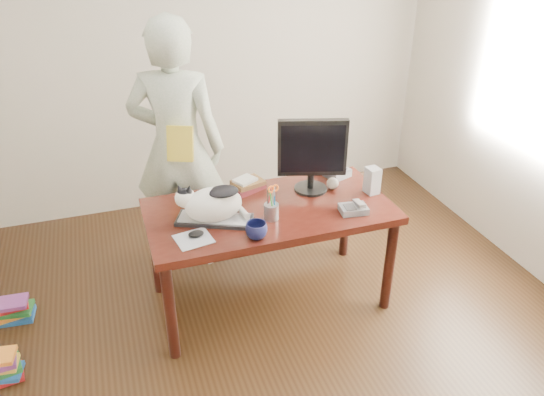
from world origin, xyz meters
The scene contains 18 objects.
room centered at (0.00, 0.00, 1.35)m, with size 4.50×4.50×4.50m.
desk centered at (0.00, 0.68, 0.60)m, with size 1.60×0.80×0.75m.
keyboard centered at (-0.38, 0.55, 0.76)m, with size 0.50×0.36×0.03m.
cat centered at (-0.39, 0.55, 0.88)m, with size 0.45×0.35×0.26m.
monitor centered at (0.34, 0.73, 1.05)m, with size 0.46×0.28×0.52m.
pen_cup centered at (-0.03, 0.47, 0.82)m, with size 0.12×0.12×0.24m.
mousepad centered at (-0.54, 0.39, 0.75)m, with size 0.24×0.22×0.00m.
mouse centered at (-0.52, 0.41, 0.77)m, with size 0.10×0.08×0.04m.
coffee_mug centered at (-0.19, 0.29, 0.80)m, with size 0.13×0.13×0.10m, color #0D1035.
phone centered at (0.50, 0.38, 0.78)m, with size 0.19×0.15×0.08m.
speaker centered at (0.73, 0.58, 0.84)m, with size 0.09×0.10×0.19m.
baseball centered at (0.50, 0.72, 0.79)m, with size 0.08×0.08×0.08m.
book_stack centered at (-0.07, 0.90, 0.79)m, with size 0.27×0.24×0.08m.
calculator centered at (0.60, 0.92, 0.78)m, with size 0.22×0.26×0.07m.
person centered at (-0.47, 1.31, 0.95)m, with size 0.69×0.45×1.89m, color silver.
held_book centered at (-0.47, 1.14, 1.05)m, with size 0.21×0.17×0.25m.
book_pile_a centered at (-1.75, 0.40, 0.09)m, with size 0.27×0.22×0.18m.
book_pile_b centered at (-1.72, 0.95, 0.07)m, with size 0.26×0.20×0.15m.
Camera 1 is at (-0.94, -2.25, 2.48)m, focal length 35.00 mm.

